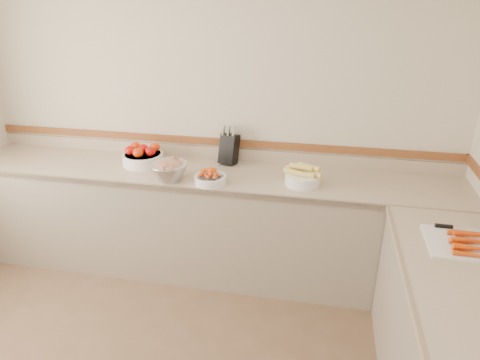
% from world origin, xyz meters
% --- Properties ---
extents(back_wall, '(4.00, 0.00, 4.00)m').
position_xyz_m(back_wall, '(0.00, 2.00, 1.30)').
color(back_wall, beige).
rests_on(back_wall, ground_plane).
extents(counter_back, '(4.00, 0.65, 1.08)m').
position_xyz_m(counter_back, '(0.00, 1.68, 0.45)').
color(counter_back, tan).
rests_on(counter_back, ground_plane).
extents(knife_block, '(0.17, 0.19, 0.33)m').
position_xyz_m(knife_block, '(0.15, 1.90, 1.03)').
color(knife_block, black).
rests_on(knife_block, counter_back).
extents(tomato_bowl, '(0.34, 0.34, 0.17)m').
position_xyz_m(tomato_bowl, '(-0.55, 1.74, 0.97)').
color(tomato_bowl, white).
rests_on(tomato_bowl, counter_back).
extents(cherry_tomato_bowl, '(0.24, 0.24, 0.13)m').
position_xyz_m(cherry_tomato_bowl, '(0.10, 1.47, 0.94)').
color(cherry_tomato_bowl, white).
rests_on(cherry_tomato_bowl, counter_back).
extents(corn_bowl, '(0.29, 0.26, 0.16)m').
position_xyz_m(corn_bowl, '(0.77, 1.59, 0.96)').
color(corn_bowl, white).
rests_on(corn_bowl, counter_back).
extents(rhubarb_bowl, '(0.28, 0.28, 0.16)m').
position_xyz_m(rhubarb_bowl, '(-0.22, 1.47, 0.98)').
color(rhubarb_bowl, '#B2B2BA').
rests_on(rhubarb_bowl, counter_back).
extents(cutting_board, '(0.46, 0.36, 0.07)m').
position_xyz_m(cutting_board, '(1.75, 0.92, 0.92)').
color(cutting_board, white).
rests_on(cutting_board, counter_right).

